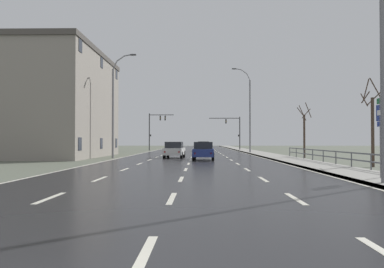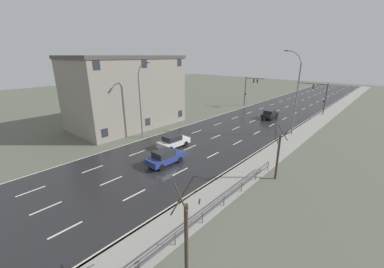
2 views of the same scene
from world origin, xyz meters
The scene contains 14 objects.
ground_plane centered at (0.00, 48.00, -0.06)m, with size 160.00×160.00×0.12m.
road_asphalt_strip centered at (0.00, 59.99, 0.01)m, with size 14.00×120.00×0.03m.
sidewalk_right centered at (8.43, 60.00, 0.06)m, with size 3.00×120.00×0.12m.
guardrail centered at (9.85, 20.67, 0.71)m, with size 0.07×28.44×1.00m.
street_lamp_midground centered at (7.45, 47.81, 5.64)m, with size 2.52×0.24×11.53m.
street_lamp_left_bank centered at (-7.45, 32.99, 4.96)m, with size 2.34×0.24×10.10m.
traffic_signal_right centered at (6.86, 63.73, 3.95)m, with size 5.50×0.36×5.93m.
traffic_signal_left centered at (-6.92, 61.79, 4.33)m, with size 4.30×0.36×6.40m.
car_distant centered at (-1.65, 33.14, 0.80)m, with size 1.99×4.18×1.57m.
car_near_right centered at (1.33, 54.51, 0.80)m, with size 1.98×4.17×1.57m.
car_far_right centered at (1.13, 29.22, 0.80)m, with size 1.95×4.16×1.57m.
brick_building centered at (-14.46, 35.38, 5.43)m, with size 10.44×16.70×10.84m.
bare_tree_near centered at (11.77, 20.88, 2.62)m, with size 1.51×1.44×5.72m.
bare_tree_mid centered at (11.03, 33.80, 2.46)m, with size 1.38×1.42×5.37m.
Camera 2 is at (18.01, 14.15, 10.85)m, focal length 22.07 mm.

